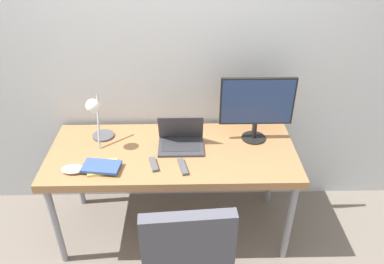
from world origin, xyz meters
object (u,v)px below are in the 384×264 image
object	(u,v)px
desk_lamp	(97,116)
game_controller	(73,169)
laptop	(181,140)
book_stack	(102,167)
monitor	(257,105)
office_chair	(187,260)

from	to	relation	value
desk_lamp	game_controller	world-z (taller)	desk_lamp
laptop	book_stack	world-z (taller)	laptop
monitor	book_stack	xyz separation A→B (m)	(-1.06, -0.35, -0.26)
monitor	desk_lamp	xyz separation A→B (m)	(-1.13, -0.06, -0.05)
laptop	monitor	world-z (taller)	monitor
monitor	office_chair	world-z (taller)	monitor
office_chair	book_stack	size ratio (longest dim) A/B	3.95
monitor	game_controller	distance (m)	1.33
office_chair	game_controller	size ratio (longest dim) A/B	6.88
laptop	desk_lamp	xyz separation A→B (m)	(-0.58, 0.03, 0.19)
laptop	book_stack	size ratio (longest dim) A/B	1.24
desk_lamp	office_chair	world-z (taller)	desk_lamp
office_chair	monitor	bearing A→B (deg)	61.24
laptop	game_controller	size ratio (longest dim) A/B	2.15
office_chair	game_controller	xyz separation A→B (m)	(-0.74, 0.55, 0.22)
office_chair	book_stack	distance (m)	0.83
monitor	desk_lamp	distance (m)	1.13
laptop	game_controller	xyz separation A→B (m)	(-0.71, -0.28, -0.03)
monitor	game_controller	world-z (taller)	monitor
laptop	monitor	bearing A→B (deg)	9.41
monitor	book_stack	distance (m)	1.15
laptop	desk_lamp	size ratio (longest dim) A/B	0.82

